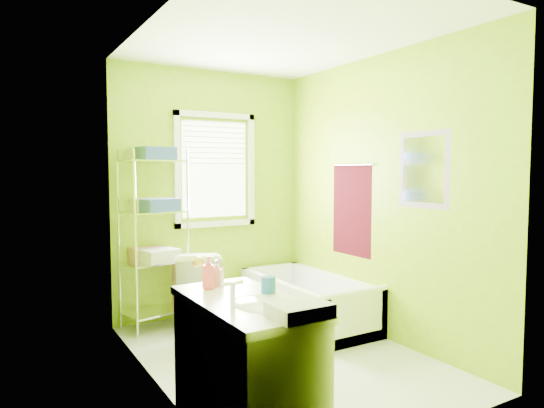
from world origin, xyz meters
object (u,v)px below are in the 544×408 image
vanity (247,362)px  wire_shelf_unit (155,218)px  bathtub (309,308)px  toilet (197,288)px

vanity → wire_shelf_unit: bearing=86.6°
bathtub → wire_shelf_unit: size_ratio=0.87×
vanity → toilet: bearing=76.3°
toilet → wire_shelf_unit: bearing=-10.8°
bathtub → vanity: size_ratio=1.40×
vanity → wire_shelf_unit: wire_shelf_unit is taller
toilet → wire_shelf_unit: 0.80m
bathtub → toilet: (-1.01, 0.49, 0.23)m
bathtub → toilet: 1.14m
toilet → bathtub: bearing=174.0°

